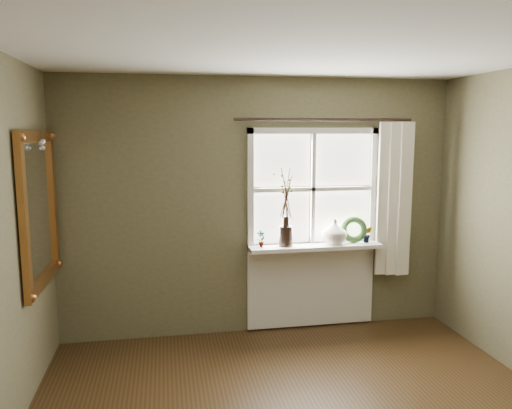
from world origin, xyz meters
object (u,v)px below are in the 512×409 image
Objects in this scene: dark_jug at (286,236)px; cream_vase at (335,232)px; gilt_mirror at (39,209)px; wreath at (354,232)px.

cream_vase reaches higher than dark_jug.
wreath is at bearing 9.69° from gilt_mirror.
gilt_mirror is (-2.21, -0.46, 0.41)m from dark_jug.
gilt_mirror is at bearing -154.50° from wreath.
dark_jug is at bearing 180.00° from cream_vase.
gilt_mirror reaches higher than cream_vase.
gilt_mirror is at bearing -170.35° from cream_vase.
cream_vase is 0.93× the size of wreath.
wreath is 3.02m from gilt_mirror.
cream_vase is at bearing -153.96° from wreath.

